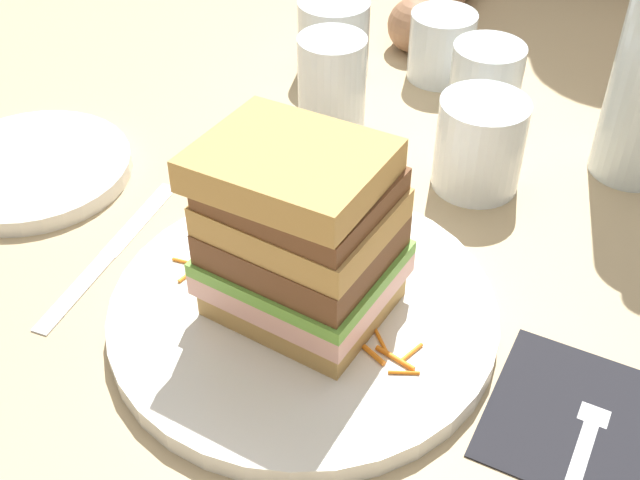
% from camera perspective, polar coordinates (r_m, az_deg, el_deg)
% --- Properties ---
extents(ground_plane, '(3.00, 3.00, 0.00)m').
position_cam_1_polar(ground_plane, '(0.64, -0.70, -4.20)').
color(ground_plane, tan).
extents(main_plate, '(0.29, 0.29, 0.02)m').
position_cam_1_polar(main_plate, '(0.62, -1.17, -5.07)').
color(main_plate, white).
rests_on(main_plate, ground_plane).
extents(sandwich, '(0.14, 0.12, 0.14)m').
position_cam_1_polar(sandwich, '(0.57, -1.36, 0.40)').
color(sandwich, tan).
rests_on(sandwich, main_plate).
extents(carrot_shred_0, '(0.01, 0.02, 0.00)m').
position_cam_1_polar(carrot_shred_0, '(0.64, -9.10, -2.29)').
color(carrot_shred_0, orange).
rests_on(carrot_shred_0, main_plate).
extents(carrot_shred_1, '(0.02, 0.00, 0.00)m').
position_cam_1_polar(carrot_shred_1, '(0.66, -9.55, -1.49)').
color(carrot_shred_1, orange).
rests_on(carrot_shred_1, main_plate).
extents(carrot_shred_2, '(0.01, 0.02, 0.00)m').
position_cam_1_polar(carrot_shred_2, '(0.65, -7.33, -1.39)').
color(carrot_shred_2, orange).
rests_on(carrot_shred_2, main_plate).
extents(carrot_shred_3, '(0.02, 0.01, 0.00)m').
position_cam_1_polar(carrot_shred_3, '(0.66, -6.48, -0.53)').
color(carrot_shred_3, orange).
rests_on(carrot_shred_3, main_plate).
extents(carrot_shred_4, '(0.01, 0.02, 0.00)m').
position_cam_1_polar(carrot_shred_4, '(0.64, -6.87, -2.07)').
color(carrot_shred_4, orange).
rests_on(carrot_shred_4, main_plate).
extents(carrot_shred_5, '(0.01, 0.02, 0.00)m').
position_cam_1_polar(carrot_shred_5, '(0.58, 6.42, -7.85)').
color(carrot_shred_5, orange).
rests_on(carrot_shred_5, main_plate).
extents(carrot_shred_6, '(0.02, 0.01, 0.00)m').
position_cam_1_polar(carrot_shred_6, '(0.57, 5.89, -9.22)').
color(carrot_shred_6, orange).
rests_on(carrot_shred_6, main_plate).
extents(carrot_shred_7, '(0.02, 0.02, 0.00)m').
position_cam_1_polar(carrot_shred_7, '(0.59, 4.20, -6.88)').
color(carrot_shred_7, orange).
rests_on(carrot_shred_7, main_plate).
extents(carrot_shred_8, '(0.03, 0.01, 0.00)m').
position_cam_1_polar(carrot_shred_8, '(0.58, 5.29, -8.24)').
color(carrot_shred_8, orange).
rests_on(carrot_shred_8, main_plate).
extents(carrot_shred_9, '(0.02, 0.01, 0.00)m').
position_cam_1_polar(carrot_shred_9, '(0.58, 3.79, -8.03)').
color(carrot_shred_9, orange).
rests_on(carrot_shred_9, main_plate).
extents(napkin_dark, '(0.14, 0.13, 0.00)m').
position_cam_1_polar(napkin_dark, '(0.59, 18.47, -12.10)').
color(napkin_dark, black).
rests_on(napkin_dark, ground_plane).
extents(fork, '(0.02, 0.17, 0.00)m').
position_cam_1_polar(fork, '(0.57, 18.03, -13.54)').
color(fork, silver).
rests_on(fork, napkin_dark).
extents(knife, '(0.03, 0.20, 0.00)m').
position_cam_1_polar(knife, '(0.70, -14.69, -1.07)').
color(knife, silver).
rests_on(knife, ground_plane).
extents(juice_glass, '(0.08, 0.08, 0.09)m').
position_cam_1_polar(juice_glass, '(0.75, 11.07, 6.28)').
color(juice_glass, white).
rests_on(juice_glass, ground_plane).
extents(empty_tumbler_0, '(0.07, 0.07, 0.10)m').
position_cam_1_polar(empty_tumbler_0, '(0.81, 0.83, 10.80)').
color(empty_tumbler_0, silver).
rests_on(empty_tumbler_0, ground_plane).
extents(empty_tumbler_1, '(0.08, 0.08, 0.08)m').
position_cam_1_polar(empty_tumbler_1, '(0.92, 0.96, 13.97)').
color(empty_tumbler_1, silver).
rests_on(empty_tumbler_1, ground_plane).
extents(empty_tumbler_2, '(0.07, 0.07, 0.08)m').
position_cam_1_polar(empty_tumbler_2, '(0.84, 11.48, 10.63)').
color(empty_tumbler_2, silver).
rests_on(empty_tumbler_2, ground_plane).
extents(empty_tumbler_3, '(0.07, 0.07, 0.07)m').
position_cam_1_polar(empty_tumbler_3, '(0.92, 8.51, 13.29)').
color(empty_tumbler_3, silver).
rests_on(empty_tumbler_3, ground_plane).
extents(side_plate, '(0.18, 0.18, 0.02)m').
position_cam_1_polar(side_plate, '(0.81, -19.45, 4.73)').
color(side_plate, white).
rests_on(side_plate, ground_plane).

